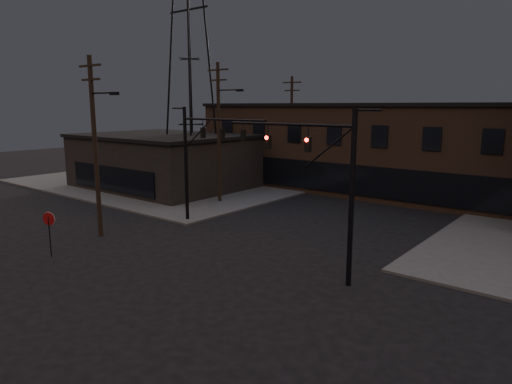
{
  "coord_description": "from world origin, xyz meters",
  "views": [
    {
      "loc": [
        15.55,
        -13.5,
        8.08
      ],
      "look_at": [
        0.44,
        5.29,
        3.5
      ],
      "focal_mm": 32.0,
      "sensor_mm": 36.0,
      "label": 1
    }
  ],
  "objects_px": {
    "traffic_signal_near": "(330,176)",
    "traffic_signal_far": "(199,152)",
    "car_crossing": "(454,199)",
    "stop_sign": "(49,224)"
  },
  "relations": [
    {
      "from": "stop_sign",
      "to": "car_crossing",
      "type": "bearing_deg",
      "value": 63.03
    },
    {
      "from": "traffic_signal_near",
      "to": "traffic_signal_far",
      "type": "height_order",
      "value": "same"
    },
    {
      "from": "traffic_signal_far",
      "to": "stop_sign",
      "type": "distance_m",
      "value": 10.55
    },
    {
      "from": "traffic_signal_far",
      "to": "car_crossing",
      "type": "relative_size",
      "value": 1.94
    },
    {
      "from": "traffic_signal_near",
      "to": "traffic_signal_far",
      "type": "relative_size",
      "value": 1.0
    },
    {
      "from": "car_crossing",
      "to": "traffic_signal_far",
      "type": "bearing_deg",
      "value": -134.56
    },
    {
      "from": "traffic_signal_far",
      "to": "stop_sign",
      "type": "xyz_separation_m",
      "value": [
        -1.28,
        -9.99,
        -3.17
      ]
    },
    {
      "from": "traffic_signal_near",
      "to": "stop_sign",
      "type": "distance_m",
      "value": 15.17
    },
    {
      "from": "traffic_signal_near",
      "to": "car_crossing",
      "type": "xyz_separation_m",
      "value": [
        0.14,
        20.04,
        -4.25
      ]
    },
    {
      "from": "car_crossing",
      "to": "stop_sign",
      "type": "bearing_deg",
      "value": -125.08
    }
  ]
}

